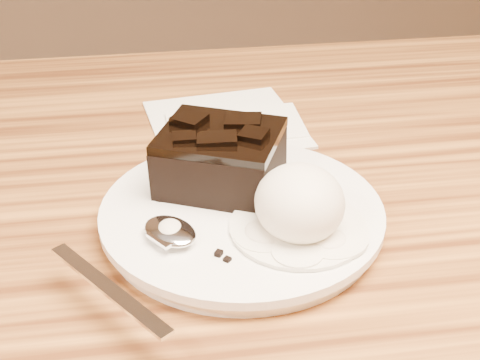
{
  "coord_description": "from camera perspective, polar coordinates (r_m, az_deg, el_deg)",
  "views": [
    {
      "loc": [
        -0.17,
        -0.49,
        1.08
      ],
      "look_at": [
        -0.1,
        -0.01,
        0.79
      ],
      "focal_mm": 50.95,
      "sensor_mm": 36.0,
      "label": 1
    }
  ],
  "objects": [
    {
      "name": "spoon",
      "position": [
        0.53,
        -5.87,
        -4.45
      ],
      "size": [
        0.14,
        0.17,
        0.01
      ],
      "primitive_type": null,
      "rotation": [
        0.0,
        0.0,
        0.63
      ],
      "color": "silver",
      "rests_on": "plate"
    },
    {
      "name": "crumb_b",
      "position": [
        0.51,
        -1.07,
        -6.67
      ],
      "size": [
        0.01,
        0.01,
        0.0
      ],
      "primitive_type": "cube",
      "rotation": [
        0.0,
        0.0,
        0.83
      ],
      "color": "black",
      "rests_on": "plate"
    },
    {
      "name": "brownie",
      "position": [
        0.58,
        -1.64,
        1.58
      ],
      "size": [
        0.12,
        0.12,
        0.05
      ],
      "primitive_type": "cube",
      "rotation": [
        0.0,
        0.0,
        -0.42
      ],
      "color": "black",
      "rests_on": "plate"
    },
    {
      "name": "crumb_c",
      "position": [
        0.58,
        -6.76,
        -1.55
      ],
      "size": [
        0.01,
        0.01,
        0.0
      ],
      "primitive_type": "cube",
      "rotation": [
        0.0,
        0.0,
        1.11
      ],
      "color": "black",
      "rests_on": "plate"
    },
    {
      "name": "napkin",
      "position": [
        0.74,
        -1.26,
        4.82
      ],
      "size": [
        0.17,
        0.17,
        0.01
      ],
      "primitive_type": "cube",
      "rotation": [
        0.0,
        0.0,
        0.13
      ],
      "color": "white",
      "rests_on": "dining_table"
    },
    {
      "name": "plate",
      "position": [
        0.57,
        0.15,
        -3.13
      ],
      "size": [
        0.24,
        0.24,
        0.02
      ],
      "primitive_type": "cylinder",
      "color": "white",
      "rests_on": "dining_table"
    },
    {
      "name": "melt_puddle",
      "position": [
        0.54,
        4.9,
        -4.04
      ],
      "size": [
        0.11,
        0.11,
        0.0
      ],
      "primitive_type": "cylinder",
      "color": "white",
      "rests_on": "plate"
    },
    {
      "name": "crumb_a",
      "position": [
        0.51,
        -1.8,
        -6.17
      ],
      "size": [
        0.01,
        0.01,
        0.0
      ],
      "primitive_type": "cube",
      "rotation": [
        0.0,
        0.0,
        0.98
      ],
      "color": "black",
      "rests_on": "plate"
    },
    {
      "name": "ice_cream_scoop",
      "position": [
        0.53,
        5.01,
        -1.92
      ],
      "size": [
        0.07,
        0.07,
        0.06
      ],
      "primitive_type": "ellipsoid",
      "color": "white",
      "rests_on": "plate"
    }
  ]
}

